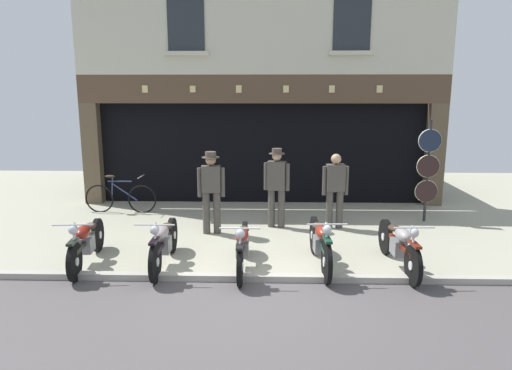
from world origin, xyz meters
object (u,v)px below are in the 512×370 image
motorcycle_center_left (164,242)px  salesman_right (335,188)px  tyre_sign_pole (428,167)px  salesman_left (211,188)px  leaning_bicycle (120,197)px  motorcycle_center (242,245)px  motorcycle_center_right (320,242)px  shopkeeper_center (277,184)px  motorcycle_left (86,242)px  advert_board_near (198,132)px  motorcycle_right (399,244)px

motorcycle_center_left → salesman_right: bearing=-144.4°
motorcycle_center_left → tyre_sign_pole: (5.29, 2.92, 0.82)m
salesman_left → leaning_bicycle: bearing=-38.5°
motorcycle_center → salesman_left: (-0.75, 1.97, 0.54)m
motorcycle_center → motorcycle_center_right: motorcycle_center_right is taller
motorcycle_center → shopkeeper_center: bearing=-103.5°
salesman_left → salesman_right: 2.62m
motorcycle_center_left → tyre_sign_pole: tyre_sign_pole is taller
salesman_left → shopkeeper_center: (1.34, 0.50, -0.00)m
motorcycle_left → advert_board_near: size_ratio=1.98×
motorcycle_left → motorcycle_center: motorcycle_left is taller
motorcycle_center → salesman_right: bearing=-127.2°
motorcycle_center_right → salesman_right: size_ratio=1.26×
motorcycle_center_right → tyre_sign_pole: tyre_sign_pole is taller
shopkeeper_center → advert_board_near: 3.25m
motorcycle_center_left → salesman_right: 3.95m
salesman_left → salesman_right: (2.59, 0.44, -0.06)m
motorcycle_center_right → motorcycle_right: bearing=175.7°
tyre_sign_pole → salesman_left: bearing=-167.5°
tyre_sign_pole → leaning_bicycle: 7.22m
shopkeeper_center → advert_board_near: bearing=-37.8°
motorcycle_center → motorcycle_right: bearing=-177.7°
motorcycle_left → salesman_right: (4.48, 2.30, 0.48)m
motorcycle_center → shopkeeper_center: size_ratio=1.15×
motorcycle_right → shopkeeper_center: 3.14m
motorcycle_center_right → leaning_bicycle: motorcycle_center_right is taller
motorcycle_right → salesman_right: salesman_right is taller
motorcycle_center_left → salesman_left: 2.03m
salesman_left → shopkeeper_center: bearing=-164.4°
tyre_sign_pole → salesman_right: bearing=-164.2°
salesman_left → shopkeeper_center: shopkeeper_center is taller
salesman_right → leaning_bicycle: salesman_right is taller
motorcycle_center_left → salesman_left: bearing=-107.8°
motorcycle_center → motorcycle_right: motorcycle_right is taller
tyre_sign_pole → leaning_bicycle: tyre_sign_pole is taller
motorcycle_right → salesman_right: (-0.75, 2.31, 0.47)m
motorcycle_center → salesman_right: 3.07m
salesman_left → motorcycle_left: bearing=39.8°
leaning_bicycle → motorcycle_center_left: bearing=29.3°
motorcycle_center_right → tyre_sign_pole: 4.01m
advert_board_near → shopkeeper_center: bearing=-49.7°
tyre_sign_pole → leaning_bicycle: size_ratio=1.31×
motorcycle_left → motorcycle_center_right: bearing=174.8°
advert_board_near → tyre_sign_pole: bearing=-18.8°
motorcycle_center_left → motorcycle_center_right: motorcycle_center_right is taller
motorcycle_right → advert_board_near: bearing=-52.7°
motorcycle_left → shopkeeper_center: shopkeeper_center is taller
motorcycle_center_left → advert_board_near: (-0.10, 4.76, 1.42)m
motorcycle_right → advert_board_near: 6.37m
motorcycle_left → shopkeeper_center: size_ratio=1.16×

